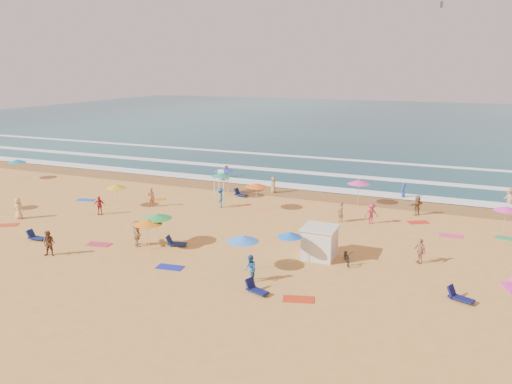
% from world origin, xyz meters
% --- Properties ---
extents(ground, '(220.00, 220.00, 0.00)m').
position_xyz_m(ground, '(0.00, 0.00, 0.00)').
color(ground, gold).
rests_on(ground, ground).
extents(ocean, '(220.00, 140.00, 0.18)m').
position_xyz_m(ocean, '(0.00, 84.00, 0.00)').
color(ocean, '#0C4756').
rests_on(ocean, ground).
extents(wet_sand, '(220.00, 220.00, 0.00)m').
position_xyz_m(wet_sand, '(0.00, 12.50, 0.01)').
color(wet_sand, olive).
rests_on(wet_sand, ground).
extents(surf_foam, '(200.00, 18.70, 0.05)m').
position_xyz_m(surf_foam, '(0.00, 21.32, 0.10)').
color(surf_foam, white).
rests_on(surf_foam, ground).
extents(cabana, '(2.00, 2.00, 2.00)m').
position_xyz_m(cabana, '(5.87, -3.21, 1.00)').
color(cabana, silver).
rests_on(cabana, ground).
extents(cabana_roof, '(2.20, 2.20, 0.12)m').
position_xyz_m(cabana_roof, '(5.87, -3.21, 2.06)').
color(cabana_roof, silver).
rests_on(cabana_roof, cabana).
extents(bicycle, '(1.24, 1.90, 0.94)m').
position_xyz_m(bicycle, '(7.77, -3.51, 0.47)').
color(bicycle, black).
rests_on(bicycle, ground).
extents(lifeguard_stand, '(1.20, 1.20, 2.10)m').
position_xyz_m(lifeguard_stand, '(-7.55, 9.28, 1.05)').
color(lifeguard_stand, white).
rests_on(lifeguard_stand, ground).
extents(beach_umbrellas, '(63.75, 27.47, 0.73)m').
position_xyz_m(beach_umbrellas, '(-1.73, 1.05, 2.14)').
color(beach_umbrellas, green).
rests_on(beach_umbrellas, ground).
extents(loungers, '(65.70, 19.98, 0.34)m').
position_xyz_m(loungers, '(4.42, -3.99, 0.17)').
color(loungers, '#0F1A4C').
rests_on(loungers, ground).
extents(towels, '(38.45, 20.32, 0.03)m').
position_xyz_m(towels, '(-2.91, -1.73, 0.01)').
color(towels, red).
rests_on(towels, ground).
extents(beachgoers, '(38.70, 26.89, 2.11)m').
position_xyz_m(beachgoers, '(0.05, 3.52, 0.82)').
color(beachgoers, brown).
rests_on(beachgoers, ground).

